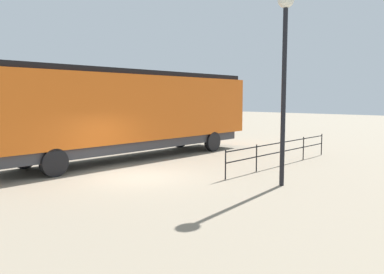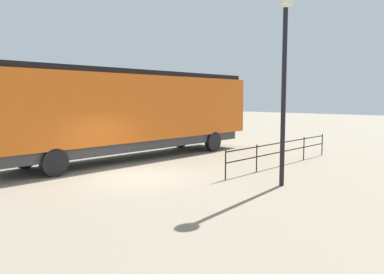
% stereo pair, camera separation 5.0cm
% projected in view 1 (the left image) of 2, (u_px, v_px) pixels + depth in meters
% --- Properties ---
extents(ground_plane, '(120.00, 120.00, 0.00)m').
position_uv_depth(ground_plane, '(136.00, 177.00, 14.94)').
color(ground_plane, gray).
extents(locomotive, '(2.89, 15.08, 4.33)m').
position_uv_depth(locomotive, '(139.00, 110.00, 19.60)').
color(locomotive, orange).
rests_on(locomotive, ground_plane).
extents(lamp_post, '(0.55, 0.55, 6.54)m').
position_uv_depth(lamp_post, '(285.00, 48.00, 13.06)').
color(lamp_post, black).
rests_on(lamp_post, ground_plane).
extents(platform_fence, '(0.05, 8.43, 1.12)m').
position_uv_depth(platform_fence, '(282.00, 149.00, 17.50)').
color(platform_fence, black).
rests_on(platform_fence, ground_plane).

